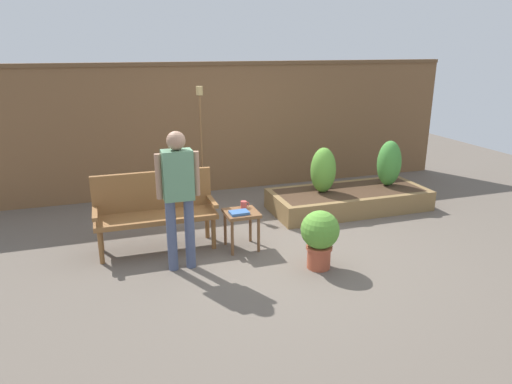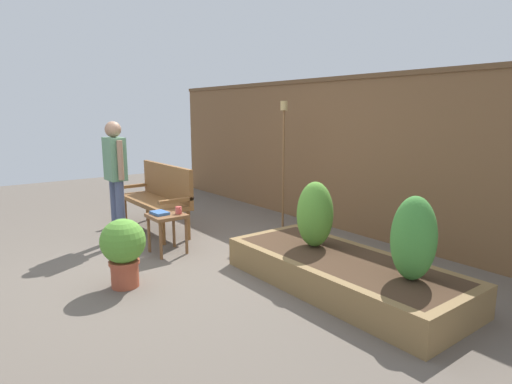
{
  "view_description": "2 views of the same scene",
  "coord_description": "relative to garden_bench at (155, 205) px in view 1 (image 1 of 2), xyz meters",
  "views": [
    {
      "loc": [
        -1.88,
        -4.95,
        2.4
      ],
      "look_at": [
        -0.13,
        0.35,
        0.63
      ],
      "focal_mm": 32.43,
      "sensor_mm": 36.0,
      "label": 1
    },
    {
      "loc": [
        4.19,
        -2.06,
        1.68
      ],
      "look_at": [
        0.17,
        1.01,
        0.73
      ],
      "focal_mm": 30.1,
      "sensor_mm": 36.0,
      "label": 2
    }
  ],
  "objects": [
    {
      "name": "tiki_torch",
      "position": [
        0.91,
        1.52,
        0.69
      ],
      "size": [
        0.1,
        0.1,
        1.82
      ],
      "color": "brown",
      "rests_on": "ground_plane"
    },
    {
      "name": "side_table",
      "position": [
        0.99,
        -0.37,
        -0.15
      ],
      "size": [
        0.4,
        0.4,
        0.48
      ],
      "color": "brown",
      "rests_on": "ground_plane"
    },
    {
      "name": "person_by_bench",
      "position": [
        0.2,
        -0.68,
        0.39
      ],
      "size": [
        0.47,
        0.2,
        1.56
      ],
      "color": "#475170",
      "rests_on": "ground_plane"
    },
    {
      "name": "book_on_table",
      "position": [
        0.94,
        -0.44,
        -0.05
      ],
      "size": [
        0.23,
        0.17,
        0.03
      ],
      "primitive_type": "cube",
      "rotation": [
        0.0,
        0.0,
        0.05
      ],
      "color": "#38609E",
      "rests_on": "side_table"
    },
    {
      "name": "fence_back",
      "position": [
        1.38,
        2.12,
        0.55
      ],
      "size": [
        8.4,
        0.14,
        2.16
      ],
      "color": "brown",
      "rests_on": "ground_plane"
    },
    {
      "name": "shrub_far_corner",
      "position": [
        3.67,
        0.55,
        0.11
      ],
      "size": [
        0.37,
        0.37,
        0.71
      ],
      "color": "brown",
      "rests_on": "raised_planter_bed"
    },
    {
      "name": "raised_planter_bed",
      "position": [
        2.97,
        0.5,
        -0.39
      ],
      "size": [
        2.4,
        1.0,
        0.3
      ],
      "color": "olive",
      "rests_on": "ground_plane"
    },
    {
      "name": "shrub_near_bench",
      "position": [
        2.53,
        0.55,
        0.09
      ],
      "size": [
        0.38,
        0.38,
        0.68
      ],
      "color": "brown",
      "rests_on": "raised_planter_bed"
    },
    {
      "name": "potted_boxwood",
      "position": [
        1.66,
        -1.16,
        -0.15
      ],
      "size": [
        0.43,
        0.43,
        0.68
      ],
      "color": "#A84C33",
      "rests_on": "ground_plane"
    },
    {
      "name": "cup_on_table",
      "position": [
        1.06,
        -0.25,
        -0.02
      ],
      "size": [
        0.11,
        0.08,
        0.09
      ],
      "color": "#CC4C47",
      "rests_on": "side_table"
    },
    {
      "name": "ground_plane",
      "position": [
        1.38,
        -0.48,
        -0.54
      ],
      "size": [
        14.0,
        14.0,
        0.0
      ],
      "primitive_type": "plane",
      "color": "#60564C"
    },
    {
      "name": "garden_bench",
      "position": [
        0.0,
        0.0,
        0.0
      ],
      "size": [
        1.44,
        0.48,
        0.94
      ],
      "color": "brown",
      "rests_on": "ground_plane"
    }
  ]
}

